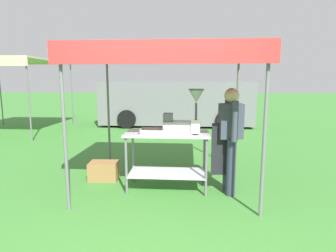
{
  "coord_description": "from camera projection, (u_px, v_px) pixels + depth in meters",
  "views": [
    {
      "loc": [
        0.37,
        -3.06,
        1.7
      ],
      "look_at": [
        0.04,
        1.39,
        0.99
      ],
      "focal_mm": 29.74,
      "sensor_mm": 36.0,
      "label": 1
    }
  ],
  "objects": [
    {
      "name": "stall_canopy",
      "position": [
        168.0,
        55.0,
        4.25
      ],
      "size": [
        2.72,
        2.2,
        2.19
      ],
      "color": "slate",
      "rests_on": "ground"
    },
    {
      "name": "donut_cart",
      "position": [
        167.0,
        148.0,
        4.38
      ],
      "size": [
        1.3,
        0.62,
        0.92
      ],
      "color": "#B7B7BC",
      "rests_on": "ground"
    },
    {
      "name": "van_grey",
      "position": [
        177.0,
        103.0,
        10.97
      ],
      "size": [
        5.78,
        2.13,
        1.69
      ],
      "color": "slate",
      "rests_on": "ground"
    },
    {
      "name": "vendor",
      "position": [
        230.0,
        135.0,
        4.18
      ],
      "size": [
        0.46,
        0.54,
        1.61
      ],
      "color": "#2D3347",
      "rests_on": "ground"
    },
    {
      "name": "supply_crate",
      "position": [
        104.0,
        171.0,
        4.87
      ],
      "size": [
        0.51,
        0.37,
        0.32
      ],
      "color": "olive",
      "rests_on": "ground"
    },
    {
      "name": "ground_plane",
      "position": [
        177.0,
        134.0,
        9.22
      ],
      "size": [
        70.0,
        70.0,
        0.0
      ],
      "primitive_type": "plane",
      "color": "#3D7F33"
    },
    {
      "name": "donut_fryer",
      "position": [
        184.0,
        118.0,
        4.29
      ],
      "size": [
        0.62,
        0.28,
        0.68
      ],
      "color": "#B7B7BC",
      "rests_on": "donut_cart"
    },
    {
      "name": "donut_tray",
      "position": [
        154.0,
        132.0,
        4.26
      ],
      "size": [
        0.44,
        0.29,
        0.07
      ],
      "color": "#B7B7BC",
      "rests_on": "donut_cart"
    },
    {
      "name": "menu_sign",
      "position": [
        195.0,
        129.0,
        4.14
      ],
      "size": [
        0.13,
        0.05,
        0.22
      ],
      "color": "black",
      "rests_on": "donut_cart"
    },
    {
      "name": "neighbour_tent",
      "position": [
        8.0,
        62.0,
        9.17
      ],
      "size": [
        3.09,
        3.15,
        2.41
      ],
      "color": "slate",
      "rests_on": "ground"
    }
  ]
}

